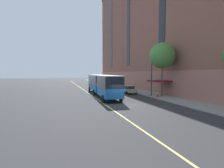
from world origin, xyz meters
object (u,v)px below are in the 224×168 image
(parked_car_champagne_0, at_px, (129,90))
(parked_car_white_1, at_px, (119,87))
(street_lamp, at_px, (152,71))
(city_bus, at_px, (101,84))
(fire_hydrant, at_px, (157,95))
(parked_car_red_2, at_px, (102,83))
(street_tree_mid_block, at_px, (162,56))

(parked_car_champagne_0, height_order, parked_car_white_1, same)
(street_lamp, bearing_deg, city_bus, 149.67)
(fire_hydrant, bearing_deg, parked_car_champagne_0, 103.50)
(parked_car_white_1, bearing_deg, city_bus, -127.23)
(street_lamp, bearing_deg, fire_hydrant, -93.09)
(parked_car_champagne_0, distance_m, street_lamp, 6.87)
(city_bus, distance_m, parked_car_white_1, 9.89)
(parked_car_white_1, height_order, street_lamp, street_lamp)
(city_bus, xyz_separation_m, street_lamp, (7.62, -4.46, 2.18))
(parked_car_red_2, bearing_deg, parked_car_champagne_0, -90.42)
(parked_car_white_1, bearing_deg, street_tree_mid_block, -77.02)
(parked_car_white_1, bearing_deg, fire_hydrant, -83.56)
(parked_car_white_1, distance_m, street_tree_mid_block, 14.73)
(fire_hydrant, bearing_deg, street_tree_mid_block, 35.68)
(city_bus, xyz_separation_m, street_tree_mid_block, (8.95, -5.29, 4.71))
(city_bus, bearing_deg, street_lamp, -30.33)
(parked_car_white_1, xyz_separation_m, street_tree_mid_block, (3.02, -13.09, 6.04))
(parked_car_champagne_0, relative_size, street_lamp, 0.65)
(parked_car_red_2, xyz_separation_m, street_lamp, (1.72, -28.55, 3.50))
(street_tree_mid_block, bearing_deg, parked_car_champagne_0, 116.56)
(street_tree_mid_block, distance_m, street_lamp, 2.98)
(city_bus, bearing_deg, parked_car_red_2, 76.23)
(street_tree_mid_block, relative_size, street_lamp, 1.31)
(street_tree_mid_block, xyz_separation_m, fire_hydrant, (-1.43, -1.02, -6.33))
(parked_car_red_2, relative_size, street_tree_mid_block, 0.50)
(parked_car_red_2, height_order, street_lamp, street_lamp)
(parked_car_red_2, distance_m, street_tree_mid_block, 30.15)
(street_tree_mid_block, bearing_deg, parked_car_red_2, 95.92)
(parked_car_champagne_0, distance_m, fire_hydrant, 7.67)
(parked_car_white_1, relative_size, parked_car_red_2, 1.03)
(parked_car_red_2, bearing_deg, fire_hydrant, -86.95)
(fire_hydrant, bearing_deg, parked_car_white_1, 96.44)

